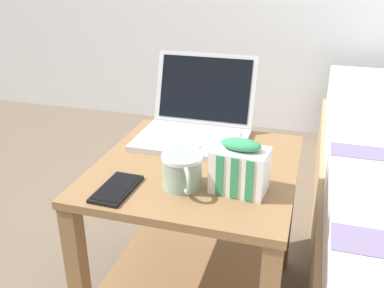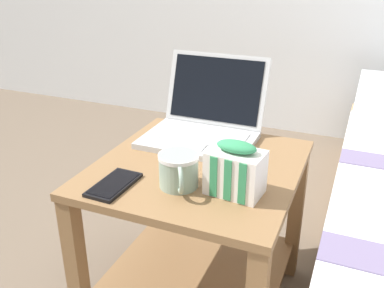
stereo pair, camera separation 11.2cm
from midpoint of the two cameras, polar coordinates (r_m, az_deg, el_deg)
name	(u,v)px [view 2 (the right image)]	position (r m, az deg, el deg)	size (l,w,h in m)	color
bedside_table	(198,218)	(1.28, 3.30, -9.92)	(0.55, 0.58, 0.50)	olive
laptop	(204,123)	(1.35, 4.03, 2.80)	(0.34, 0.32, 0.24)	#B7BABC
mug_front_left	(178,169)	(1.06, 1.11, -3.40)	(0.10, 0.13, 0.09)	#8CA593
snack_bag	(235,170)	(1.04, 8.90, -3.54)	(0.14, 0.10, 0.14)	white
cell_phone	(114,185)	(1.09, -7.48, -5.46)	(0.08, 0.16, 0.01)	black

